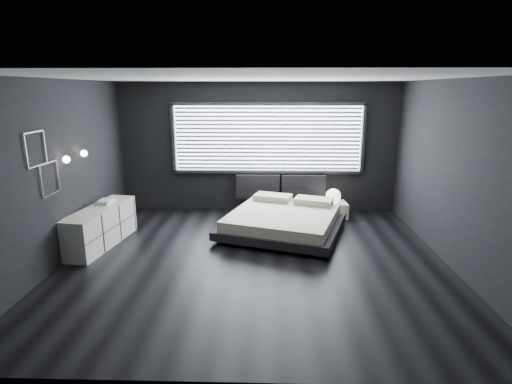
{
  "coord_description": "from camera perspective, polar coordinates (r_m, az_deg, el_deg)",
  "views": [
    {
      "loc": [
        0.19,
        -5.89,
        2.65
      ],
      "look_at": [
        0.0,
        0.85,
        0.9
      ],
      "focal_mm": 28.0,
      "sensor_mm": 36.0,
      "label": 1
    }
  ],
  "objects": [
    {
      "name": "book_stack",
      "position": [
        7.58,
        -20.74,
        -1.28
      ],
      "size": [
        0.28,
        0.35,
        0.07
      ],
      "color": "silver",
      "rests_on": "dresser"
    },
    {
      "name": "room",
      "position": [
        6.02,
        -0.22,
        2.58
      ],
      "size": [
        6.04,
        6.0,
        2.8
      ],
      "color": "black",
      "rests_on": "ground"
    },
    {
      "name": "orb_lamp",
      "position": [
        8.5,
        10.98,
        -0.57
      ],
      "size": [
        0.31,
        0.31,
        0.31
      ],
      "primitive_type": "sphere",
      "color": "white",
      "rests_on": "nightstand"
    },
    {
      "name": "sconce_near",
      "position": [
        6.77,
        -25.49,
        4.21
      ],
      "size": [
        0.18,
        0.11,
        0.11
      ],
      "color": "silver",
      "rests_on": "ground"
    },
    {
      "name": "nightstand",
      "position": [
        8.63,
        11.01,
        -2.5
      ],
      "size": [
        0.58,
        0.49,
        0.32
      ],
      "primitive_type": "cube",
      "rotation": [
        0.0,
        0.0,
        0.07
      ],
      "color": "silver",
      "rests_on": "ground"
    },
    {
      "name": "dresser",
      "position": [
        7.43,
        -21.27,
        -4.61
      ],
      "size": [
        0.71,
        1.74,
        0.67
      ],
      "color": "silver",
      "rests_on": "ground"
    },
    {
      "name": "bed",
      "position": [
        7.54,
        3.92,
        -4.05
      ],
      "size": [
        2.59,
        2.53,
        0.54
      ],
      "color": "black",
      "rests_on": "ground"
    },
    {
      "name": "window",
      "position": [
        8.65,
        1.68,
        7.64
      ],
      "size": [
        4.14,
        0.09,
        1.52
      ],
      "color": "white",
      "rests_on": "ground"
    },
    {
      "name": "headboard",
      "position": [
        8.78,
        3.52,
        0.82
      ],
      "size": [
        1.96,
        0.16,
        0.52
      ],
      "color": "black",
      "rests_on": "ground"
    },
    {
      "name": "sconce_far",
      "position": [
        7.3,
        -23.4,
        5.09
      ],
      "size": [
        0.18,
        0.11,
        0.11
      ],
      "color": "silver",
      "rests_on": "ground"
    },
    {
      "name": "wall_art_lower",
      "position": [
        6.54,
        -27.35,
        1.72
      ],
      "size": [
        0.01,
        0.48,
        0.48
      ],
      "color": "#47474C",
      "rests_on": "ground"
    },
    {
      "name": "wall_art_upper",
      "position": [
        6.26,
        -28.93,
        5.4
      ],
      "size": [
        0.01,
        0.48,
        0.48
      ],
      "color": "#47474C",
      "rests_on": "ground"
    }
  ]
}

